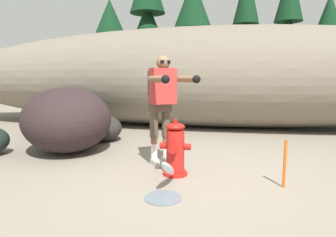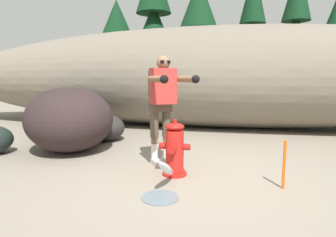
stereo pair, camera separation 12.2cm
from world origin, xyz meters
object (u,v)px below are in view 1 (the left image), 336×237
at_px(utility_worker, 162,97).
at_px(boulder_mid, 67,115).
at_px(survey_stake, 285,164).
at_px(boulder_small, 103,128).
at_px(boulder_large, 67,120).
at_px(fire_hydrant, 175,150).

xyz_separation_m(utility_worker, boulder_mid, (-2.55, 1.65, -0.55)).
height_order(boulder_mid, survey_stake, boulder_mid).
distance_m(boulder_mid, boulder_small, 0.97).
bearing_deg(boulder_large, utility_worker, -14.79).
xyz_separation_m(utility_worker, boulder_small, (-1.63, 1.47, -0.78)).
height_order(boulder_mid, boulder_small, boulder_mid).
bearing_deg(boulder_mid, boulder_large, -59.64).
relative_size(boulder_mid, survey_stake, 2.66).
relative_size(boulder_large, survey_stake, 2.91).
xyz_separation_m(boulder_large, survey_stake, (3.55, -1.09, -0.29)).
xyz_separation_m(utility_worker, survey_stake, (1.67, -0.60, -0.76)).
height_order(fire_hydrant, utility_worker, utility_worker).
bearing_deg(survey_stake, fire_hydrant, 172.05).
distance_m(fire_hydrant, boulder_mid, 3.49).
bearing_deg(boulder_small, boulder_large, -104.41).
xyz_separation_m(fire_hydrant, boulder_mid, (-2.82, 2.05, 0.16)).
distance_m(utility_worker, boulder_small, 2.33).
distance_m(utility_worker, boulder_mid, 3.09).
bearing_deg(boulder_large, survey_stake, -17.12).
bearing_deg(fire_hydrant, boulder_mid, 144.06).
distance_m(fire_hydrant, utility_worker, 0.85).
bearing_deg(boulder_small, utility_worker, -42.02).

